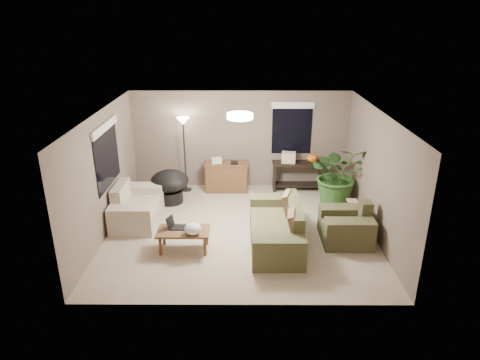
{
  "coord_description": "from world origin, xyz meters",
  "views": [
    {
      "loc": [
        0.04,
        -8.04,
        4.29
      ],
      "look_at": [
        0.0,
        0.2,
        1.05
      ],
      "focal_mm": 32.0,
      "sensor_mm": 36.0,
      "label": 1
    }
  ],
  "objects_px": {
    "console_table": "(298,174)",
    "papasan_chair": "(170,184)",
    "desk": "(227,176)",
    "floor_lamp": "(183,130)",
    "main_sofa": "(277,229)",
    "loveseat": "(136,208)",
    "houseplant": "(338,181)",
    "cat_scratching_post": "(351,212)",
    "coffee_table": "(184,233)",
    "armchair": "(346,227)"
  },
  "relations": [
    {
      "from": "coffee_table",
      "to": "papasan_chair",
      "type": "distance_m",
      "value": 2.32
    },
    {
      "from": "main_sofa",
      "to": "coffee_table",
      "type": "bearing_deg",
      "value": -170.74
    },
    {
      "from": "desk",
      "to": "floor_lamp",
      "type": "distance_m",
      "value": 1.61
    },
    {
      "from": "desk",
      "to": "floor_lamp",
      "type": "relative_size",
      "value": 0.58
    },
    {
      "from": "floor_lamp",
      "to": "cat_scratching_post",
      "type": "relative_size",
      "value": 3.82
    },
    {
      "from": "desk",
      "to": "main_sofa",
      "type": "bearing_deg",
      "value": -67.79
    },
    {
      "from": "coffee_table",
      "to": "cat_scratching_post",
      "type": "height_order",
      "value": "cat_scratching_post"
    },
    {
      "from": "console_table",
      "to": "desk",
      "type": "bearing_deg",
      "value": -178.64
    },
    {
      "from": "main_sofa",
      "to": "coffee_table",
      "type": "xyz_separation_m",
      "value": [
        -1.82,
        -0.3,
        0.06
      ]
    },
    {
      "from": "cat_scratching_post",
      "to": "loveseat",
      "type": "bearing_deg",
      "value": 179.66
    },
    {
      "from": "armchair",
      "to": "coffee_table",
      "type": "bearing_deg",
      "value": -173.16
    },
    {
      "from": "houseplant",
      "to": "cat_scratching_post",
      "type": "height_order",
      "value": "houseplant"
    },
    {
      "from": "armchair",
      "to": "floor_lamp",
      "type": "bearing_deg",
      "value": 143.53
    },
    {
      "from": "loveseat",
      "to": "papasan_chair",
      "type": "bearing_deg",
      "value": 58.93
    },
    {
      "from": "coffee_table",
      "to": "papasan_chair",
      "type": "height_order",
      "value": "papasan_chair"
    },
    {
      "from": "armchair",
      "to": "console_table",
      "type": "height_order",
      "value": "armchair"
    },
    {
      "from": "floor_lamp",
      "to": "main_sofa",
      "type": "bearing_deg",
      "value": -51.52
    },
    {
      "from": "armchair",
      "to": "papasan_chair",
      "type": "relative_size",
      "value": 0.89
    },
    {
      "from": "floor_lamp",
      "to": "cat_scratching_post",
      "type": "bearing_deg",
      "value": -24.74
    },
    {
      "from": "coffee_table",
      "to": "houseplant",
      "type": "height_order",
      "value": "houseplant"
    },
    {
      "from": "houseplant",
      "to": "coffee_table",
      "type": "bearing_deg",
      "value": -147.25
    },
    {
      "from": "coffee_table",
      "to": "desk",
      "type": "distance_m",
      "value": 3.07
    },
    {
      "from": "papasan_chair",
      "to": "floor_lamp",
      "type": "height_order",
      "value": "floor_lamp"
    },
    {
      "from": "coffee_table",
      "to": "console_table",
      "type": "height_order",
      "value": "console_table"
    },
    {
      "from": "desk",
      "to": "papasan_chair",
      "type": "height_order",
      "value": "papasan_chair"
    },
    {
      "from": "loveseat",
      "to": "console_table",
      "type": "distance_m",
      "value": 4.14
    },
    {
      "from": "papasan_chair",
      "to": "floor_lamp",
      "type": "bearing_deg",
      "value": 69.34
    },
    {
      "from": "coffee_table",
      "to": "console_table",
      "type": "xyz_separation_m",
      "value": [
        2.54,
        3.02,
        0.08
      ]
    },
    {
      "from": "coffee_table",
      "to": "floor_lamp",
      "type": "distance_m",
      "value": 3.25
    },
    {
      "from": "main_sofa",
      "to": "houseplant",
      "type": "distance_m",
      "value": 2.46
    },
    {
      "from": "main_sofa",
      "to": "console_table",
      "type": "relative_size",
      "value": 1.69
    },
    {
      "from": "papasan_chair",
      "to": "cat_scratching_post",
      "type": "xyz_separation_m",
      "value": [
        4.12,
        -1.01,
        -0.25
      ]
    },
    {
      "from": "main_sofa",
      "to": "houseplant",
      "type": "bearing_deg",
      "value": 50.21
    },
    {
      "from": "coffee_table",
      "to": "console_table",
      "type": "distance_m",
      "value": 3.95
    },
    {
      "from": "papasan_chair",
      "to": "houseplant",
      "type": "xyz_separation_m",
      "value": [
        3.99,
        -0.06,
        0.12
      ]
    },
    {
      "from": "loveseat",
      "to": "houseplant",
      "type": "relative_size",
      "value": 1.07
    },
    {
      "from": "armchair",
      "to": "coffee_table",
      "type": "relative_size",
      "value": 1.0
    },
    {
      "from": "houseplant",
      "to": "cat_scratching_post",
      "type": "distance_m",
      "value": 1.03
    },
    {
      "from": "coffee_table",
      "to": "console_table",
      "type": "relative_size",
      "value": 0.77
    },
    {
      "from": "console_table",
      "to": "coffee_table",
      "type": "bearing_deg",
      "value": -130.04
    },
    {
      "from": "main_sofa",
      "to": "floor_lamp",
      "type": "relative_size",
      "value": 1.15
    },
    {
      "from": "desk",
      "to": "cat_scratching_post",
      "type": "height_order",
      "value": "desk"
    },
    {
      "from": "console_table",
      "to": "papasan_chair",
      "type": "height_order",
      "value": "papasan_chair"
    },
    {
      "from": "coffee_table",
      "to": "floor_lamp",
      "type": "height_order",
      "value": "floor_lamp"
    },
    {
      "from": "console_table",
      "to": "cat_scratching_post",
      "type": "relative_size",
      "value": 2.6
    },
    {
      "from": "main_sofa",
      "to": "console_table",
      "type": "bearing_deg",
      "value": 75.14
    },
    {
      "from": "coffee_table",
      "to": "desk",
      "type": "relative_size",
      "value": 0.91
    },
    {
      "from": "coffee_table",
      "to": "floor_lamp",
      "type": "bearing_deg",
      "value": 96.21
    },
    {
      "from": "coffee_table",
      "to": "desk",
      "type": "bearing_deg",
      "value": 76.38
    },
    {
      "from": "coffee_table",
      "to": "houseplant",
      "type": "bearing_deg",
      "value": 32.75
    }
  ]
}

